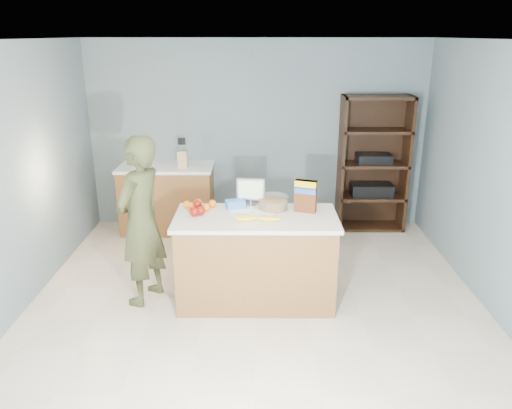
{
  "coord_description": "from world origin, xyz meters",
  "views": [
    {
      "loc": [
        0.03,
        -4.16,
        2.55
      ],
      "look_at": [
        0.0,
        0.35,
        1.0
      ],
      "focal_mm": 35.0,
      "sensor_mm": 36.0,
      "label": 1
    }
  ],
  "objects_px": {
    "counter_peninsula": "(256,262)",
    "shelving_unit": "(372,166)",
    "tv": "(251,190)",
    "cereal_box": "(306,194)",
    "person": "(141,221)"
  },
  "relations": [
    {
      "from": "counter_peninsula",
      "to": "shelving_unit",
      "type": "xyz_separation_m",
      "value": [
        1.55,
        2.05,
        0.45
      ]
    },
    {
      "from": "counter_peninsula",
      "to": "tv",
      "type": "xyz_separation_m",
      "value": [
        -0.05,
        0.31,
        0.64
      ]
    },
    {
      "from": "person",
      "to": "tv",
      "type": "distance_m",
      "value": 1.12
    },
    {
      "from": "shelving_unit",
      "to": "tv",
      "type": "bearing_deg",
      "value": -132.75
    },
    {
      "from": "tv",
      "to": "cereal_box",
      "type": "distance_m",
      "value": 0.57
    },
    {
      "from": "person",
      "to": "cereal_box",
      "type": "height_order",
      "value": "person"
    },
    {
      "from": "shelving_unit",
      "to": "person",
      "type": "distance_m",
      "value": 3.35
    },
    {
      "from": "shelving_unit",
      "to": "tv",
      "type": "distance_m",
      "value": 2.37
    },
    {
      "from": "person",
      "to": "tv",
      "type": "xyz_separation_m",
      "value": [
        1.05,
        0.3,
        0.22
      ]
    },
    {
      "from": "cereal_box",
      "to": "counter_peninsula",
      "type": "bearing_deg",
      "value": -164.94
    },
    {
      "from": "shelving_unit",
      "to": "tv",
      "type": "height_order",
      "value": "shelving_unit"
    },
    {
      "from": "cereal_box",
      "to": "person",
      "type": "bearing_deg",
      "value": -175.94
    },
    {
      "from": "person",
      "to": "tv",
      "type": "relative_size",
      "value": 5.93
    },
    {
      "from": "counter_peninsula",
      "to": "person",
      "type": "bearing_deg",
      "value": 179.16
    },
    {
      "from": "shelving_unit",
      "to": "person",
      "type": "xyz_separation_m",
      "value": [
        -2.66,
        -2.03,
        -0.03
      ]
    }
  ]
}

